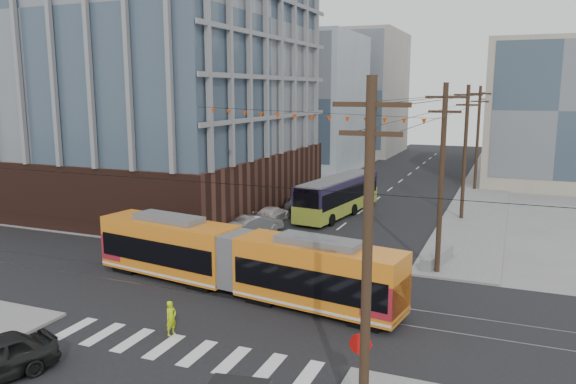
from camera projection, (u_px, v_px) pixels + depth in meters
name	position (u px, v px, depth m)	size (l,w,h in m)	color
ground	(216.00, 323.00, 25.91)	(160.00, 160.00, 0.00)	slate
office_building	(128.00, 49.00, 52.45)	(30.00, 25.00, 28.60)	#381E16
bg_bldg_nw_near	(292.00, 101.00, 77.97)	(18.00, 16.00, 18.00)	#8C99A5
bg_bldg_ne_near	(554.00, 113.00, 62.28)	(14.00, 14.00, 16.00)	gray
bg_bldg_nw_far	(352.00, 93.00, 94.90)	(16.00, 18.00, 20.00)	gray
bg_bldg_ne_far	(561.00, 115.00, 79.94)	(16.00, 16.00, 14.00)	#8C99A5
utility_pole_near	(367.00, 268.00, 16.30)	(0.30, 0.30, 11.00)	black
utility_pole_far	(485.00, 130.00, 72.79)	(0.30, 0.30, 11.00)	black
streetcar	(238.00, 260.00, 29.55)	(18.08, 2.54, 3.48)	orange
city_bus	(338.00, 196.00, 47.94)	(2.56, 11.81, 3.35)	black
parked_car_silver	(256.00, 224.00, 41.91)	(1.50, 4.31, 1.42)	#9E9FA1
parked_car_white	(272.00, 214.00, 45.61)	(1.76, 4.34, 1.26)	silver
parked_car_grey	(297.00, 203.00, 49.87)	(2.20, 4.77, 1.33)	#5B5C5C
pedestrian	(171.00, 318.00, 24.49)	(0.57, 0.37, 1.55)	#B5DA0E
stop_sign	(360.00, 374.00, 18.65)	(0.78, 0.78, 2.56)	red
jersey_barrier	(437.00, 259.00, 34.33)	(0.93, 4.11, 0.82)	gray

